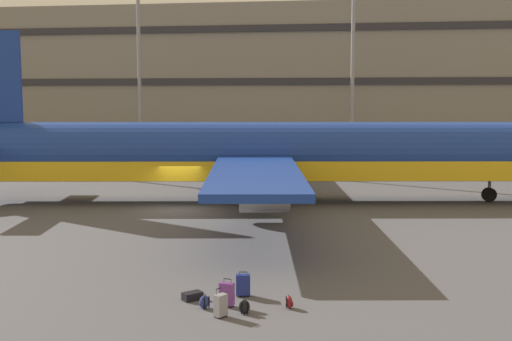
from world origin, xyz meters
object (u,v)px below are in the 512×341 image
Objects in this scene: backpack_scuffed at (289,302)px; airliner at (264,155)px; suitcase_red at (192,296)px; backpack_upright at (204,302)px; suitcase_large at (221,305)px; suitcase_black at (227,294)px; suitcase_teal at (243,285)px; backpack_laid_flat at (244,307)px.

airliner is at bearing 100.29° from backpack_scuffed.
backpack_upright is (0.58, -0.81, 0.08)m from suitcase_red.
suitcase_large is at bearing -50.38° from suitcase_red.
backpack_scuffed is (2.02, 0.11, -0.21)m from suitcase_black.
suitcase_teal is at bearing 148.33° from backpack_scuffed.
backpack_scuffed is at bearing 8.87° from backpack_upright.
backpack_laid_flat is (-1.34, -0.74, 0.02)m from backpack_scuffed.
backpack_laid_flat reaches higher than suitcase_red.
backpack_upright is (-2.70, -0.42, 0.01)m from backpack_scuffed.
suitcase_red is 1.75m from suitcase_teal.
suitcase_large is (1.80, -22.11, -2.63)m from airliner.
backpack_laid_flat is at bearing 32.68° from suitcase_large.
suitcase_large is at bearing -98.07° from suitcase_teal.
airliner is 20.76m from suitcase_red.
suitcase_large reaches higher than suitcase_black.
suitcase_red is (0.52, -20.56, -2.89)m from airliner.
airliner is at bearing 94.84° from suitcase_black.
backpack_upright is (-0.70, 0.74, -0.18)m from suitcase_large.
backpack_upright is at bearing 166.76° from backpack_laid_flat.
suitcase_red is 2.03m from suitcase_large.
suitcase_black reaches higher than backpack_scuffed.
airliner is 22.00m from backpack_laid_flat.
suitcase_large reaches higher than backpack_laid_flat.
suitcase_black is at bearing -106.13° from suitcase_teal.
backpack_scuffed is (3.80, -20.94, -2.82)m from airliner.
suitcase_teal is (0.31, 2.21, 0.02)m from suitcase_large.
backpack_scuffed is at bearing -6.67° from suitcase_red.
suitcase_teal is 1.83m from backpack_laid_flat.
backpack_upright is at bearing -124.69° from suitcase_teal.
backpack_laid_flat reaches higher than backpack_upright.
airliner reaches higher than suitcase_large.
backpack_laid_flat is at bearing -151.05° from backpack_scuffed.
suitcase_black is at bearing -21.29° from suitcase_red.
suitcase_teal reaches higher than backpack_upright.
airliner is at bearing 91.45° from suitcase_red.
suitcase_black is 1.96× the size of backpack_scuffed.
backpack_scuffed is (3.28, -0.38, 0.06)m from suitcase_red.
backpack_upright is at bearing -87.05° from airliner.
suitcase_teal is 1.99m from backpack_scuffed.
backpack_upright is (-0.68, -0.31, -0.20)m from suitcase_black.
suitcase_red is at bearing 158.71° from suitcase_black.
suitcase_teal is at bearing 81.93° from suitcase_large.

